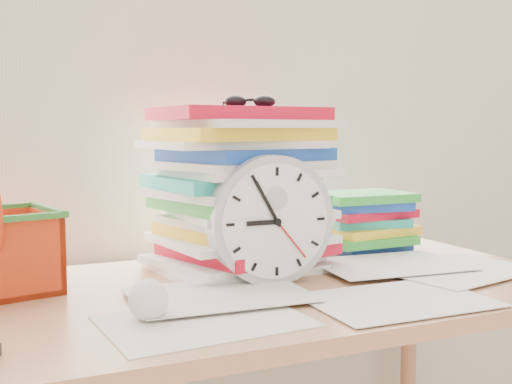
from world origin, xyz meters
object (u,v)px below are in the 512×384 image
desk (244,323)px  paper_stack (239,189)px  clock (270,220)px  book_stack (364,221)px

desk → paper_stack: paper_stack is taller
desk → clock: 0.22m
paper_stack → book_stack: 0.40m
desk → clock: (0.06, 0.00, 0.21)m
paper_stack → clock: 0.17m
desk → book_stack: book_stack is taller
desk → clock: size_ratio=5.30×
paper_stack → book_stack: bearing=9.4°
desk → book_stack: 0.52m
desk → paper_stack: (0.06, 0.16, 0.26)m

